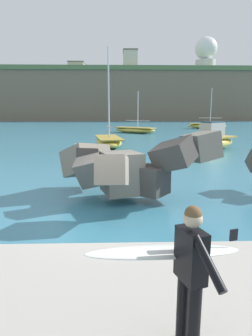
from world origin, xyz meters
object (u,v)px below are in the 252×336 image
object	(u,v)px
boat_mid_left	(135,130)
radar_dome	(206,54)
boat_near_left	(109,141)
boat_near_right	(207,126)
boat_near_centre	(209,141)
surfer_with_board	(183,264)
mooring_buoy_inner	(76,146)
station_building_central	(130,60)
station_building_west	(77,69)

from	to	relation	value
boat_mid_left	radar_dome	bearing A→B (deg)	65.22
boat_near_left	boat_near_right	world-z (taller)	boat_near_left
boat_near_left	boat_near_right	size ratio (longest dim) A/B	1.20
boat_near_centre	boat_near_right	xyz separation A→B (m)	(7.88, 25.77, -0.22)
surfer_with_board	boat_mid_left	xyz separation A→B (m)	(1.52, 35.50, -0.85)
boat_near_left	boat_mid_left	size ratio (longest dim) A/B	1.29
boat_mid_left	mooring_buoy_inner	bearing A→B (deg)	-109.42
boat_near_right	mooring_buoy_inner	size ratio (longest dim) A/B	14.82
boat_mid_left	station_building_central	size ratio (longest dim) A/B	0.95
boat_near_left	mooring_buoy_inner	size ratio (longest dim) A/B	17.82
boat_mid_left	station_building_central	xyz separation A→B (m)	(1.42, 50.18, 17.15)
boat_mid_left	boat_near_right	bearing A→B (deg)	34.42
boat_near_left	station_building_west	world-z (taller)	station_building_west
boat_near_left	boat_near_centre	size ratio (longest dim) A/B	1.33
boat_near_left	station_building_central	distance (m)	67.20
boat_mid_left	mooring_buoy_inner	distance (m)	16.88
boat_near_right	station_building_central	distance (m)	46.34
surfer_with_board	boat_near_left	bearing A→B (deg)	94.24
boat_near_centre	station_building_west	size ratio (longest dim) A/B	0.84
mooring_buoy_inner	radar_dome	xyz separation A→B (m)	(30.80, 70.48, 20.09)
boat_near_centre	station_building_west	bearing A→B (deg)	104.00
boat_near_left	station_building_west	xyz separation A→B (m)	(-13.97, 84.09, 16.92)
mooring_buoy_inner	station_building_central	size ratio (longest dim) A/B	0.07
boat_mid_left	boat_near_left	bearing A→B (deg)	-101.81
station_building_west	radar_dome	bearing A→B (deg)	-19.40
surfer_with_board	boat_mid_left	bearing A→B (deg)	87.55
radar_dome	mooring_buoy_inner	bearing A→B (deg)	-113.61
boat_near_right	mooring_buoy_inner	bearing A→B (deg)	-126.46
station_building_west	station_building_central	bearing A→B (deg)	-46.23
boat_near_centre	station_building_west	world-z (taller)	station_building_west
radar_dome	station_building_west	xyz separation A→B (m)	(-42.22, 14.87, -2.91)
radar_dome	station_building_central	size ratio (longest dim) A/B	1.60
mooring_buoy_inner	radar_dome	size ratio (longest dim) A/B	0.04
boat_near_left	boat_near_centre	bearing A→B (deg)	-18.59
radar_dome	station_building_west	world-z (taller)	radar_dome
boat_near_left	boat_near_centre	distance (m)	8.07
boat_near_left	radar_dome	xyz separation A→B (m)	(28.26, 69.22, 19.83)
station_building_central	mooring_buoy_inner	bearing A→B (deg)	-96.07
surfer_with_board	mooring_buoy_inner	distance (m)	20.03
surfer_with_board	boat_near_left	distance (m)	20.91
mooring_buoy_inner	boat_near_centre	bearing A→B (deg)	-7.32
station_building_central	boat_near_centre	bearing A→B (deg)	-87.31
boat_near_right	radar_dome	size ratio (longest dim) A/B	0.63
mooring_buoy_inner	boat_mid_left	bearing A→B (deg)	70.58
boat_near_centre	boat_near_left	bearing A→B (deg)	161.41
radar_dome	station_building_central	xyz separation A→B (m)	(-23.78, -4.39, -2.74)
surfer_with_board	radar_dome	bearing A→B (deg)	73.48
radar_dome	station_building_central	distance (m)	24.33
radar_dome	boat_near_right	bearing A→B (deg)	-105.46
boat_mid_left	station_building_west	size ratio (longest dim) A/B	0.87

